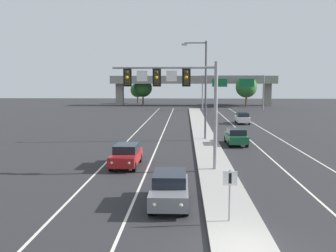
{
  "coord_description": "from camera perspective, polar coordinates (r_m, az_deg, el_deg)",
  "views": [
    {
      "loc": [
        -2.15,
        -13.0,
        5.97
      ],
      "look_at": [
        -3.2,
        11.19,
        3.2
      ],
      "focal_mm": 40.75,
      "sensor_mm": 36.0,
      "label": 1
    }
  ],
  "objects": [
    {
      "name": "lane_stripe_receding_center",
      "position": [
        39.07,
        12.57,
        -2.41
      ],
      "size": [
        0.14,
        100.0,
        0.01
      ],
      "primitive_type": "cube",
      "color": "silver",
      "rests_on": "ground"
    },
    {
      "name": "median_island",
      "position": [
        31.62,
        6.36,
        -4.26
      ],
      "size": [
        2.4,
        110.0,
        0.15
      ],
      "primitive_type": "cube",
      "color": "#9E9B93",
      "rests_on": "ground"
    },
    {
      "name": "car_oncoming_grey",
      "position": [
        18.89,
        0.24,
        -9.29
      ],
      "size": [
        1.83,
        4.48,
        1.58
      ],
      "color": "slate",
      "rests_on": "ground"
    },
    {
      "name": "street_lamp_median",
      "position": [
        39.33,
        5.34,
        6.24
      ],
      "size": [
        2.58,
        0.28,
        10.0
      ],
      "color": "#4C4C51",
      "rests_on": "median_island"
    },
    {
      "name": "lane_stripe_oncoming_center",
      "position": [
        38.55,
        -1.34,
        -2.38
      ],
      "size": [
        0.14,
        100.0,
        0.01
      ],
      "primitive_type": "cube",
      "color": "silver",
      "rests_on": "ground"
    },
    {
      "name": "overhead_signal_mast",
      "position": [
        25.43,
        1.67,
        5.43
      ],
      "size": [
        6.99,
        0.44,
        7.2
      ],
      "color": "gray",
      "rests_on": "median_island"
    },
    {
      "name": "highway_sign_gantry",
      "position": [
        83.08,
        9.71,
        6.57
      ],
      "size": [
        13.28,
        0.42,
        7.5
      ],
      "color": "gray",
      "rests_on": "ground"
    },
    {
      "name": "edge_stripe_left",
      "position": [
        38.9,
        -6.19,
        -2.33
      ],
      "size": [
        0.14,
        100.0,
        0.01
      ],
      "primitive_type": "cube",
      "color": "silver",
      "rests_on": "ground"
    },
    {
      "name": "ground_plane",
      "position": [
        14.46,
        11.36,
        -18.0
      ],
      "size": [
        260.0,
        260.0,
        0.0
      ],
      "primitive_type": "plane",
      "color": "#28282B"
    },
    {
      "name": "tree_far_left_a",
      "position": [
        101.35,
        -3.77,
        5.71
      ],
      "size": [
        4.8,
        4.8,
        6.95
      ],
      "color": "#4C3823",
      "rests_on": "ground"
    },
    {
      "name": "overpass_bridge",
      "position": [
        99.84,
        3.75,
        6.41
      ],
      "size": [
        42.4,
        6.4,
        7.65
      ],
      "color": "gray",
      "rests_on": "ground"
    },
    {
      "name": "car_receding_green",
      "position": [
        37.22,
        10.13,
        -1.53
      ],
      "size": [
        1.88,
        4.49,
        1.58
      ],
      "color": "#195633",
      "rests_on": "ground"
    },
    {
      "name": "tree_far_right_a",
      "position": [
        106.31,
        11.71,
        5.91
      ],
      "size": [
        5.36,
        5.36,
        7.76
      ],
      "color": "#4C3823",
      "rests_on": "ground"
    },
    {
      "name": "edge_stripe_right",
      "position": [
        39.78,
        17.26,
        -2.39
      ],
      "size": [
        0.14,
        100.0,
        0.01
      ],
      "primitive_type": "cube",
      "color": "silver",
      "rests_on": "ground"
    },
    {
      "name": "car_oncoming_red",
      "position": [
        27.44,
        -6.27,
        -4.33
      ],
      "size": [
        1.88,
        4.49,
        1.58
      ],
      "color": "maroon",
      "rests_on": "ground"
    },
    {
      "name": "tree_far_left_b",
      "position": [
        108.61,
        -4.57,
        5.38
      ],
      "size": [
        4.05,
        4.05,
        5.86
      ],
      "color": "#4C3823",
      "rests_on": "ground"
    },
    {
      "name": "car_receding_white",
      "position": [
        56.51,
        11.07,
        1.18
      ],
      "size": [
        1.91,
        4.51,
        1.58
      ],
      "color": "silver",
      "rests_on": "ground"
    },
    {
      "name": "median_sign_post",
      "position": [
        16.35,
        9.24,
        -9.12
      ],
      "size": [
        0.6,
        0.1,
        2.2
      ],
      "color": "gray",
      "rests_on": "median_island"
    },
    {
      "name": "tree_far_right_c",
      "position": [
        94.72,
        11.64,
        5.74
      ],
      "size": [
        5.16,
        5.16,
        7.47
      ],
      "color": "#4C3823",
      "rests_on": "ground"
    }
  ]
}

